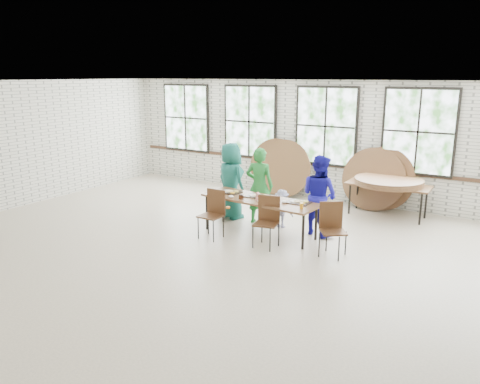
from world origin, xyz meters
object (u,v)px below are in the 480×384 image
object	(u,v)px
chair_near_right	(268,217)
storage_table	(388,187)
dining_table	(260,201)
chair_near_left	(213,210)

from	to	relation	value
chair_near_right	storage_table	size ratio (longest dim) A/B	0.52
chair_near_right	storage_table	xyz separation A→B (m)	(1.39, 3.09, 0.13)
chair_near_right	dining_table	bearing A→B (deg)	119.86
dining_table	storage_table	world-z (taller)	same
chair_near_right	storage_table	bearing A→B (deg)	53.05
storage_table	chair_near_left	bearing A→B (deg)	-128.91
dining_table	chair_near_right	xyz separation A→B (m)	(0.43, -0.47, -0.13)
dining_table	chair_near_left	bearing A→B (deg)	-134.67
chair_near_left	chair_near_right	xyz separation A→B (m)	(1.13, 0.13, 0.00)
dining_table	chair_near_left	distance (m)	0.93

